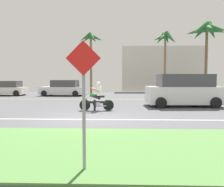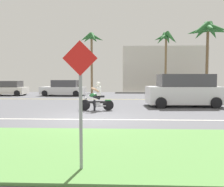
% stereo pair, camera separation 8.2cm
% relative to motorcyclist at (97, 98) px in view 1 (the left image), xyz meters
% --- Properties ---
extents(ground, '(56.00, 30.00, 0.04)m').
position_rel_motorcyclist_xyz_m(ground, '(-0.11, 0.73, -0.67)').
color(ground, '#545459').
extents(grass_median, '(56.00, 3.80, 0.06)m').
position_rel_motorcyclist_xyz_m(grass_median, '(-0.11, -6.37, -0.62)').
color(grass_median, '#548442').
rests_on(grass_median, ground).
extents(lane_line_near, '(50.40, 0.12, 0.01)m').
position_rel_motorcyclist_xyz_m(lane_line_near, '(-0.11, -2.58, -0.64)').
color(lane_line_near, silver).
rests_on(lane_line_near, ground).
extents(lane_line_far, '(50.40, 0.12, 0.01)m').
position_rel_motorcyclist_xyz_m(lane_line_far, '(-0.11, 6.34, -0.64)').
color(lane_line_far, yellow).
rests_on(lane_line_far, ground).
extents(motorcyclist, '(1.84, 0.60, 1.53)m').
position_rel_motorcyclist_xyz_m(motorcyclist, '(0.00, 0.00, 0.00)').
color(motorcyclist, black).
rests_on(motorcyclist, ground).
extents(suv_nearby, '(4.63, 2.34, 1.97)m').
position_rel_motorcyclist_xyz_m(suv_nearby, '(5.15, 2.02, 0.31)').
color(suv_nearby, silver).
rests_on(suv_nearby, ground).
extents(parked_car_0, '(3.68, 1.85, 1.46)m').
position_rel_motorcyclist_xyz_m(parked_car_0, '(-10.02, 10.08, 0.04)').
color(parked_car_0, white).
rests_on(parked_car_0, ground).
extents(parked_car_1, '(4.40, 2.22, 1.55)m').
position_rel_motorcyclist_xyz_m(parked_car_1, '(-4.35, 9.97, 0.08)').
color(parked_car_1, silver).
rests_on(parked_car_1, ground).
extents(palm_tree_0, '(2.86, 2.68, 6.83)m').
position_rel_motorcyclist_xyz_m(palm_tree_0, '(6.23, 12.95, 5.14)').
color(palm_tree_0, brown).
rests_on(palm_tree_0, ground).
extents(palm_tree_1, '(2.84, 2.83, 6.92)m').
position_rel_motorcyclist_xyz_m(palm_tree_1, '(-2.02, 13.58, 5.20)').
color(palm_tree_1, brown).
rests_on(palm_tree_1, ground).
extents(palm_tree_2, '(4.50, 4.51, 7.98)m').
position_rel_motorcyclist_xyz_m(palm_tree_2, '(10.76, 12.98, 6.15)').
color(palm_tree_2, brown).
rests_on(palm_tree_2, ground).
extents(street_sign, '(0.62, 0.06, 2.38)m').
position_rel_motorcyclist_xyz_m(street_sign, '(0.54, -7.70, 0.81)').
color(street_sign, gray).
rests_on(street_sign, ground).
extents(building_far, '(10.84, 4.00, 5.85)m').
position_rel_motorcyclist_xyz_m(building_far, '(7.02, 18.73, 2.28)').
color(building_far, beige).
rests_on(building_far, ground).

